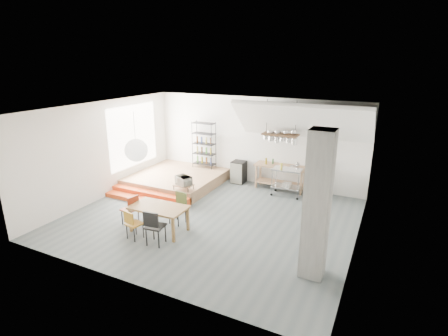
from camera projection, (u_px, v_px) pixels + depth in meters
The scene contains 26 objects.
floor at pixel (211, 218), 10.29m from camera, with size 8.00×8.00×0.00m, color #535D60.
wall_back at pixel (255, 141), 12.80m from camera, with size 8.00×0.04×3.20m, color silver.
wall_left at pixel (103, 150), 11.49m from camera, with size 0.04×7.00×3.20m, color silver.
wall_right at pixel (361, 188), 8.12m from camera, with size 0.04×7.00×3.20m, color silver.
ceiling at pixel (209, 109), 9.33m from camera, with size 8.00×7.00×0.02m, color white.
slope_ceiling at pixel (302, 121), 11.25m from camera, with size 4.40×1.80×0.15m, color white.
window_pane at pixel (134, 136), 12.71m from camera, with size 0.02×2.50×2.20m, color white.
platform at pixel (177, 179), 12.99m from camera, with size 3.00×3.00×0.40m, color #9A6F4D.
step_lower at pixel (144, 201), 11.36m from camera, with size 3.00×0.35×0.13m, color #D94919.
step_upper at pixel (150, 195), 11.64m from camera, with size 3.00×0.35×0.27m, color #D94919.
concrete_column at pixel (317, 206), 7.13m from camera, with size 0.50×0.50×3.20m, color slate.
kitchen_counter at pixel (280, 173), 12.33m from camera, with size 1.80×0.60×0.91m.
stove at pixel (320, 183), 11.79m from camera, with size 0.60×0.60×1.18m.
pot_rack at pixel (281, 137), 11.72m from camera, with size 1.20×0.50×1.43m.
wire_shelving at pixel (204, 144), 13.47m from camera, with size 0.88×0.38×1.80m.
microwave_shelf at pixel (184, 185), 11.35m from camera, with size 0.60×0.40×0.16m.
paper_lantern at pixel (136, 150), 9.10m from camera, with size 0.60×0.60×0.60m, color white.
dining_table at pixel (159, 209), 9.32m from camera, with size 1.53×0.88×0.72m.
chair_mustard at pixel (132, 222), 8.92m from camera, with size 0.43×0.43×0.80m.
chair_black at pixel (154, 225), 8.61m from camera, with size 0.48×0.48×0.94m.
chair_olive at pixel (179, 205), 9.87m from camera, with size 0.46×0.46×0.89m.
chair_red at pixel (131, 207), 9.72m from camera, with size 0.46×0.46×0.87m.
rolling_cart at pixel (287, 178), 11.79m from camera, with size 0.99×0.57×0.96m.
mini_fridge at pixel (239, 172), 13.12m from camera, with size 0.49×0.49×0.83m, color black.
microwave at pixel (183, 181), 11.31m from camera, with size 0.53×0.36×0.29m, color beige.
bowl at pixel (293, 167), 12.01m from camera, with size 0.21×0.21×0.05m, color silver.
Camera 1 is at (4.50, -8.24, 4.47)m, focal length 28.00 mm.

